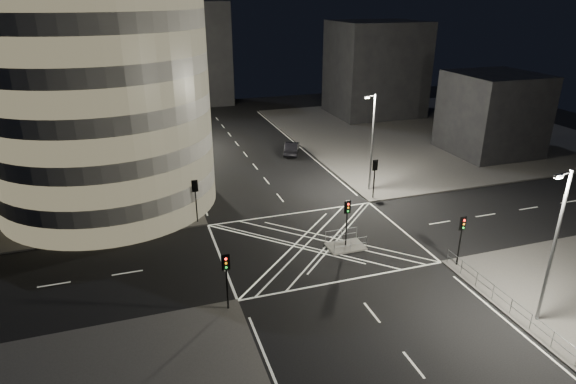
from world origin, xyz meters
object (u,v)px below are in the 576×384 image
object	(u,v)px
traffic_signal_island	(347,215)
street_lamp_right_far	(372,140)
sedan	(292,148)
traffic_signal_fl	(195,193)
street_lamp_right_near	(554,244)
street_lamp_left_near	(179,149)
central_island	(345,246)
traffic_signal_nl	(226,272)
street_lamp_left_far	(163,109)
traffic_signal_nr	(462,232)
traffic_signal_fr	(375,172)

from	to	relation	value
traffic_signal_island	street_lamp_right_far	world-z (taller)	street_lamp_right_far
street_lamp_right_far	sedan	world-z (taller)	street_lamp_right_far
traffic_signal_fl	street_lamp_right_near	xyz separation A→B (m)	(18.24, -20.80, 2.63)
street_lamp_left_near	street_lamp_right_near	world-z (taller)	same
street_lamp_right_near	sedan	bearing A→B (deg)	95.61
central_island	traffic_signal_nl	bearing A→B (deg)	-153.86
traffic_signal_island	street_lamp_left_far	xyz separation A→B (m)	(-11.44, 31.50, 2.63)
traffic_signal_fl	street_lamp_right_near	world-z (taller)	street_lamp_right_near
traffic_signal_nr	traffic_signal_island	bearing A→B (deg)	142.07
street_lamp_left_near	sedan	bearing A→B (deg)	36.81
street_lamp_left_near	street_lamp_left_far	size ratio (longest dim) A/B	1.00
traffic_signal_nl	street_lamp_right_far	bearing A→B (deg)	40.91
traffic_signal_nr	street_lamp_right_near	distance (m)	7.69
traffic_signal_fr	street_lamp_right_far	bearing A→B (deg)	73.89
traffic_signal_nl	street_lamp_left_near	bearing A→B (deg)	91.94
traffic_signal_fr	street_lamp_left_near	bearing A→B (deg)	164.08
traffic_signal_nr	traffic_signal_island	size ratio (longest dim) A/B	1.00
traffic_signal_fr	street_lamp_left_far	size ratio (longest dim) A/B	0.40
traffic_signal_fr	central_island	bearing A→B (deg)	-129.33
traffic_signal_nr	street_lamp_left_near	size ratio (longest dim) A/B	0.40
central_island	street_lamp_left_far	bearing A→B (deg)	109.95
street_lamp_left_far	street_lamp_right_near	distance (m)	47.88
street_lamp_left_near	sedan	size ratio (longest dim) A/B	2.08
traffic_signal_nr	street_lamp_right_near	bearing A→B (deg)	-84.96
traffic_signal_fr	traffic_signal_nr	xyz separation A→B (m)	(0.00, -13.60, 0.00)
sedan	street_lamp_right_far	bearing A→B (deg)	127.92
street_lamp_right_far	street_lamp_right_near	distance (m)	23.00
traffic_signal_fr	street_lamp_left_far	world-z (taller)	street_lamp_left_far
central_island	street_lamp_left_near	distance (m)	18.52
traffic_signal_fl	street_lamp_left_far	xyz separation A→B (m)	(-0.64, 23.20, 2.63)
traffic_signal_fl	traffic_signal_nl	bearing A→B (deg)	-90.00
street_lamp_left_far	sedan	distance (m)	17.25
traffic_signal_island	street_lamp_right_far	size ratio (longest dim) A/B	0.40
traffic_signal_fl	traffic_signal_nl	distance (m)	13.60
traffic_signal_fl	street_lamp_right_far	distance (m)	18.55
traffic_signal_fr	street_lamp_left_near	distance (m)	19.14
traffic_signal_nr	street_lamp_right_far	size ratio (longest dim) A/B	0.40
traffic_signal_fr	street_lamp_left_far	bearing A→B (deg)	128.17
traffic_signal_nr	central_island	bearing A→B (deg)	142.07
street_lamp_left_near	traffic_signal_fr	bearing A→B (deg)	-15.92
traffic_signal_nl	street_lamp_right_near	distance (m)	19.78
central_island	traffic_signal_fr	distance (m)	11.10
traffic_signal_fl	street_lamp_left_near	xyz separation A→B (m)	(-0.64, 5.20, 2.63)
traffic_signal_island	street_lamp_right_far	bearing A→B (deg)	54.70
street_lamp_left_far	street_lamp_right_near	world-z (taller)	same
traffic_signal_island	street_lamp_left_far	world-z (taller)	street_lamp_left_far
traffic_signal_island	sedan	size ratio (longest dim) A/B	0.83
traffic_signal_nl	street_lamp_left_near	size ratio (longest dim) A/B	0.40
traffic_signal_fr	traffic_signal_nr	distance (m)	13.60
traffic_signal_nl	traffic_signal_nr	world-z (taller)	same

